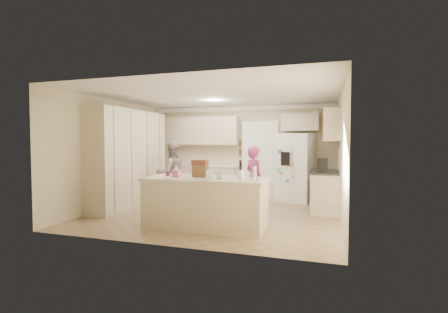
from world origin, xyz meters
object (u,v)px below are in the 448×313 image
(teen_boy, at_px, (172,173))
(teen_girl, at_px, (254,180))
(dollhouse_body, at_px, (200,171))
(coffee_maker, at_px, (323,165))
(tissue_box, at_px, (176,173))
(refrigerator, at_px, (295,168))
(utensil_crock, at_px, (240,174))
(island_base, at_px, (206,204))

(teen_boy, xyz_separation_m, teen_girl, (2.14, -0.24, -0.05))
(dollhouse_body, height_order, teen_girl, teen_girl)
(teen_girl, bearing_deg, coffee_maker, -118.92)
(tissue_box, bearing_deg, coffee_maker, 37.57)
(refrigerator, bearing_deg, teen_girl, -96.58)
(utensil_crock, distance_m, dollhouse_body, 0.80)
(refrigerator, distance_m, dollhouse_body, 3.40)
(island_base, xyz_separation_m, dollhouse_body, (-0.15, 0.10, 0.60))
(dollhouse_body, distance_m, teen_boy, 2.12)
(teen_boy, height_order, teen_girl, teen_boy)
(tissue_box, height_order, teen_boy, teen_boy)
(utensil_crock, bearing_deg, teen_boy, 143.19)
(teen_girl, bearing_deg, island_base, 110.87)
(island_base, height_order, utensil_crock, utensil_crock)
(refrigerator, relative_size, teen_girl, 1.21)
(coffee_maker, xyz_separation_m, teen_boy, (-3.58, -0.22, -0.27))
(refrigerator, relative_size, coffee_maker, 6.00)
(teen_boy, bearing_deg, teen_girl, 130.28)
(tissue_box, relative_size, dollhouse_body, 0.54)
(refrigerator, xyz_separation_m, dollhouse_body, (-1.50, -3.05, 0.14))
(refrigerator, distance_m, utensil_crock, 3.18)
(tissue_box, bearing_deg, teen_girl, 53.20)
(utensil_crock, bearing_deg, island_base, -175.60)
(teen_boy, bearing_deg, coffee_maker, 140.06)
(island_base, distance_m, dollhouse_body, 0.62)
(island_base, distance_m, tissue_box, 0.79)
(tissue_box, bearing_deg, dollhouse_body, 26.57)
(island_base, bearing_deg, teen_girl, 67.23)
(dollhouse_body, relative_size, teen_girl, 0.17)
(island_base, height_order, teen_girl, teen_girl)
(refrigerator, xyz_separation_m, tissue_box, (-1.90, -3.25, 0.10))
(dollhouse_body, distance_m, teen_girl, 1.57)
(teen_boy, bearing_deg, refrigerator, 163.58)
(utensil_crock, bearing_deg, tissue_box, -172.87)
(utensil_crock, xyz_separation_m, dollhouse_body, (-0.80, 0.05, 0.04))
(island_base, distance_m, teen_boy, 2.31)
(coffee_maker, height_order, tissue_box, coffee_maker)
(teen_girl, bearing_deg, utensil_crock, 135.40)
(coffee_maker, height_order, island_base, coffee_maker)
(island_base, relative_size, tissue_box, 15.71)
(refrigerator, distance_m, teen_girl, 1.86)
(refrigerator, bearing_deg, coffee_maker, -43.71)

